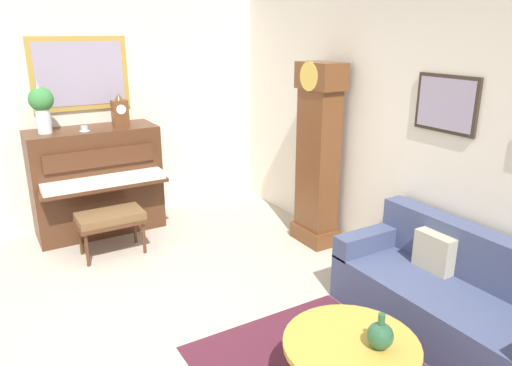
% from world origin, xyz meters
% --- Properties ---
extents(ground_plane, '(6.40, 6.00, 0.10)m').
position_xyz_m(ground_plane, '(0.00, 0.00, -0.05)').
color(ground_plane, '#B2A899').
extents(wall_left, '(0.13, 4.90, 2.80)m').
position_xyz_m(wall_left, '(-2.60, 0.00, 1.41)').
color(wall_left, silver).
rests_on(wall_left, ground_plane).
extents(wall_back, '(5.30, 0.13, 2.80)m').
position_xyz_m(wall_back, '(0.02, 2.40, 1.40)').
color(wall_back, silver).
rests_on(wall_back, ground_plane).
extents(piano, '(0.87, 1.44, 1.26)m').
position_xyz_m(piano, '(-2.23, 0.07, 0.63)').
color(piano, '#4C2B19').
rests_on(piano, ground_plane).
extents(piano_bench, '(0.42, 0.70, 0.48)m').
position_xyz_m(piano_bench, '(-1.51, 0.02, 0.41)').
color(piano_bench, '#4C2B19').
rests_on(piano_bench, ground_plane).
extents(grandfather_clock, '(0.52, 0.34, 2.03)m').
position_xyz_m(grandfather_clock, '(-0.66, 2.11, 0.96)').
color(grandfather_clock, brown).
rests_on(grandfather_clock, ground_plane).
extents(couch, '(1.90, 0.80, 0.84)m').
position_xyz_m(couch, '(1.33, 1.96, 0.31)').
color(couch, '#424C70').
rests_on(couch, ground_plane).
extents(coffee_table, '(0.88, 0.88, 0.44)m').
position_xyz_m(coffee_table, '(1.45, 0.78, 0.41)').
color(coffee_table, gold).
rests_on(coffee_table, ground_plane).
extents(mantel_clock, '(0.13, 0.18, 0.38)m').
position_xyz_m(mantel_clock, '(-2.23, 0.41, 1.43)').
color(mantel_clock, brown).
rests_on(mantel_clock, piano).
extents(flower_vase, '(0.26, 0.26, 0.58)m').
position_xyz_m(flower_vase, '(-2.23, -0.42, 1.57)').
color(flower_vase, silver).
rests_on(flower_vase, piano).
extents(teacup, '(0.12, 0.12, 0.06)m').
position_xyz_m(teacup, '(-2.12, -0.03, 1.28)').
color(teacup, '#ADC6D6').
rests_on(teacup, piano).
extents(green_jug, '(0.17, 0.17, 0.24)m').
position_xyz_m(green_jug, '(1.58, 0.89, 0.52)').
color(green_jug, '#234C33').
rests_on(green_jug, coffee_table).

